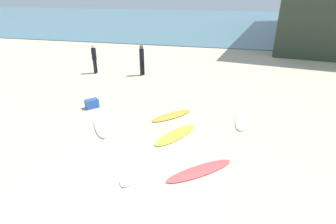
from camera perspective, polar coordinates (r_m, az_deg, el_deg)
ground_plane at (r=7.30m, az=-11.46°, el=-17.91°), size 120.00×120.00×0.00m
ocean_water at (r=44.51m, az=10.31°, el=18.25°), size 120.00×40.00×0.08m
surfboard_0 at (r=9.81m, az=1.50°, el=-4.84°), size 1.51×2.06×0.07m
surfboard_1 at (r=8.33m, az=-7.25°, el=-11.06°), size 0.72×2.03×0.08m
surfboard_2 at (r=11.29m, az=15.45°, el=-1.56°), size 0.75×2.01×0.08m
surfboard_3 at (r=10.83m, az=-13.79°, el=-2.54°), size 1.64×2.22×0.08m
surfboard_4 at (r=8.11m, az=6.71°, el=-12.17°), size 2.00×1.82×0.07m
surfboard_5 at (r=11.24m, az=0.81°, el=-0.72°), size 1.68×1.80×0.08m
beachgoer_near at (r=16.46m, az=-5.54°, el=11.19°), size 0.37×0.37×1.83m
beachgoer_mid at (r=17.40m, az=-15.29°, el=11.05°), size 0.30×0.34×1.77m
beach_cooler at (r=12.45m, az=-15.75°, el=1.71°), size 0.62×0.64×0.39m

